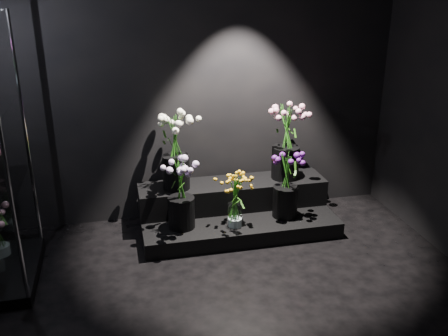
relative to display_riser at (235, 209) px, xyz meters
name	(u,v)px	position (x,y,z in m)	size (l,w,h in m)	color
wall_back	(190,76)	(-0.35, 0.36, 1.23)	(4.00, 4.00, 0.00)	black
display_riser	(235,209)	(0.00, 0.00, 0.00)	(1.82, 0.81, 0.40)	black
bouquet_orange_bells	(235,200)	(-0.08, -0.31, 0.24)	(0.28, 0.28, 0.50)	white
bouquet_lilac	(181,189)	(-0.55, -0.22, 0.36)	(0.36, 0.36, 0.65)	black
bouquet_purple	(286,181)	(0.43, -0.22, 0.34)	(0.31, 0.31, 0.65)	black
bouquet_cream_roses	(175,147)	(-0.55, 0.09, 0.65)	(0.47, 0.47, 0.71)	black
bouquet_pink_roses	(286,139)	(0.53, 0.11, 0.63)	(0.35, 0.35, 0.74)	black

